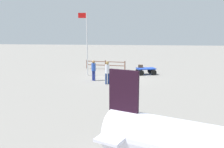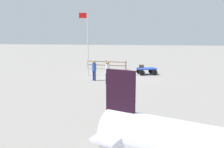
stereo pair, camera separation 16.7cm
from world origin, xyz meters
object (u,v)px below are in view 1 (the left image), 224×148
Objects in this scene: flagpole at (86,40)px; worker_lead at (107,71)px; suitcase_dark at (141,66)px; suitcase_olive at (129,74)px; worker_trailing at (94,69)px; luggage_cart at (146,70)px.

worker_lead is at bearing 125.68° from flagpole.
suitcase_dark is 1.45m from suitcase_olive.
flagpole is at bearing -54.32° from worker_lead.
suitcase_olive is 4.57m from worker_lead.
luggage_cart is at bearing -140.56° from worker_trailing.
luggage_cart is 0.63m from suitcase_dark.
suitcase_olive is (1.05, 0.79, -0.62)m from suitcase_dark.
luggage_cart is at bearing -166.29° from flagpole.
worker_trailing is (2.83, 3.02, 0.87)m from suitcase_olive.
worker_lead is 1.05× the size of worker_trailing.
worker_lead is at bearing 63.32° from suitcase_dark.
flagpole is (3.96, 0.77, 3.17)m from suitcase_olive.
flagpole is at bearing 10.93° from suitcase_olive.
worker_lead reaches higher than luggage_cart.
suitcase_dark reaches higher than suitcase_olive.
worker_trailing is (1.35, -1.21, -0.04)m from worker_lead.
suitcase_dark is 0.08× the size of flagpole.
worker_lead reaches higher than suitcase_olive.
suitcase_dark is at bearing -22.61° from luggage_cart.
flagpole reaches higher than suitcase_olive.
suitcase_olive is at bearing -109.23° from worker_lead.
worker_lead is at bearing 70.77° from suitcase_olive.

